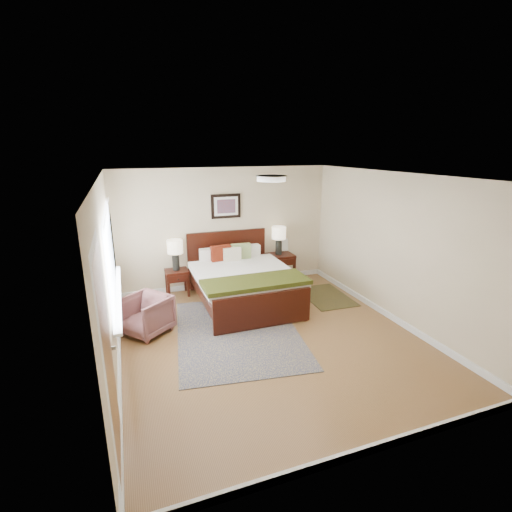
% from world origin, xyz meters
% --- Properties ---
extents(floor, '(5.00, 5.00, 0.00)m').
position_xyz_m(floor, '(0.00, 0.00, 0.00)').
color(floor, brown).
rests_on(floor, ground).
extents(back_wall, '(4.50, 0.04, 2.50)m').
position_xyz_m(back_wall, '(0.00, 2.50, 1.25)').
color(back_wall, beige).
rests_on(back_wall, ground).
extents(front_wall, '(4.50, 0.04, 2.50)m').
position_xyz_m(front_wall, '(0.00, -2.50, 1.25)').
color(front_wall, beige).
rests_on(front_wall, ground).
extents(left_wall, '(0.04, 5.00, 2.50)m').
position_xyz_m(left_wall, '(-2.25, 0.00, 1.25)').
color(left_wall, beige).
rests_on(left_wall, ground).
extents(right_wall, '(0.04, 5.00, 2.50)m').
position_xyz_m(right_wall, '(2.25, 0.00, 1.25)').
color(right_wall, beige).
rests_on(right_wall, ground).
extents(ceiling, '(4.50, 5.00, 0.02)m').
position_xyz_m(ceiling, '(0.00, 0.00, 2.50)').
color(ceiling, white).
rests_on(ceiling, back_wall).
extents(window, '(0.11, 2.72, 1.32)m').
position_xyz_m(window, '(-2.20, 0.70, 1.38)').
color(window, silver).
rests_on(window, left_wall).
extents(door, '(0.06, 1.00, 2.18)m').
position_xyz_m(door, '(-2.23, -1.75, 1.07)').
color(door, silver).
rests_on(door, ground).
extents(ceil_fixture, '(0.44, 0.44, 0.08)m').
position_xyz_m(ceil_fixture, '(0.00, 0.00, 2.47)').
color(ceil_fixture, white).
rests_on(ceil_fixture, ceiling).
extents(bed, '(1.81, 2.20, 1.18)m').
position_xyz_m(bed, '(0.02, 1.42, 0.55)').
color(bed, black).
rests_on(bed, ground).
extents(wall_art, '(0.62, 0.05, 0.50)m').
position_xyz_m(wall_art, '(0.02, 2.47, 1.72)').
color(wall_art, black).
rests_on(wall_art, back_wall).
extents(nightstand_left, '(0.44, 0.40, 0.53)m').
position_xyz_m(nightstand_left, '(-1.09, 2.25, 0.41)').
color(nightstand_left, black).
rests_on(nightstand_left, ground).
extents(nightstand_right, '(0.64, 0.48, 0.63)m').
position_xyz_m(nightstand_right, '(1.12, 2.26, 0.38)').
color(nightstand_right, black).
rests_on(nightstand_right, ground).
extents(lamp_left, '(0.30, 0.30, 0.61)m').
position_xyz_m(lamp_left, '(-1.09, 2.27, 0.94)').
color(lamp_left, black).
rests_on(lamp_left, nightstand_left).
extents(lamp_right, '(0.30, 0.30, 0.61)m').
position_xyz_m(lamp_right, '(1.12, 2.27, 1.05)').
color(lamp_right, black).
rests_on(lamp_right, nightstand_right).
extents(armchair, '(0.95, 0.95, 0.62)m').
position_xyz_m(armchair, '(-1.80, 0.82, 0.31)').
color(armchair, brown).
rests_on(armchair, ground).
extents(rug_persian, '(2.26, 2.92, 0.01)m').
position_xyz_m(rug_persian, '(-0.42, 0.33, 0.01)').
color(rug_persian, '#0C143F').
rests_on(rug_persian, ground).
extents(rug_navy, '(0.88, 1.28, 0.01)m').
position_xyz_m(rug_navy, '(1.69, 1.15, 0.01)').
color(rug_navy, black).
rests_on(rug_navy, ground).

